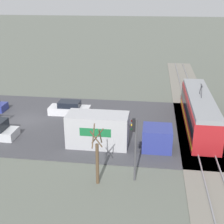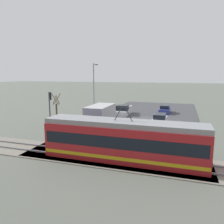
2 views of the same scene
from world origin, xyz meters
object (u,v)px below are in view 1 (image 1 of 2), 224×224
light_rail_tram (199,111)px  sedan_car_0 (70,109)px  box_truck (112,132)px  traffic_light_pole (135,141)px  street_tree (97,158)px

light_rail_tram → sedan_car_0: (-1.55, -14.35, -0.99)m
box_truck → sedan_car_0: size_ratio=2.01×
traffic_light_pole → street_tree: size_ratio=1.08×
sedan_car_0 → street_tree: street_tree is taller
box_truck → sedan_car_0: (-7.31, -5.95, -0.78)m
light_rail_tram → box_truck: (5.76, -8.39, -0.21)m
street_tree → sedan_car_0: bearing=-156.9°
sedan_car_0 → light_rail_tram: bearing=-96.2°
sedan_car_0 → street_tree: (13.33, 5.69, 1.40)m
box_truck → street_tree: (6.02, -0.27, 0.63)m
light_rail_tram → sedan_car_0: 14.47m
light_rail_tram → box_truck: 10.18m
sedan_car_0 → box_truck: bearing=-140.8°
street_tree → traffic_light_pole: bearing=106.3°
sedan_car_0 → traffic_light_pole: (12.56, 8.33, 2.56)m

